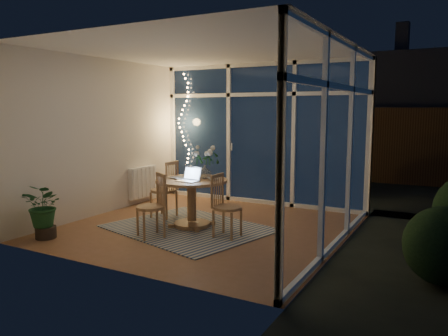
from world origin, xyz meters
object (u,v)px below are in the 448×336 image
(laptop, at_px, (188,174))
(chair_front, at_px, (150,206))
(potted_plant, at_px, (45,211))
(chair_right, at_px, (227,206))
(chair_left, at_px, (164,189))
(dining_table, at_px, (192,203))
(flower_vase, at_px, (205,171))

(laptop, bearing_deg, chair_front, -108.60)
(potted_plant, bearing_deg, chair_front, 29.69)
(chair_right, xyz_separation_m, potted_plant, (-2.17, -1.23, -0.06))
(chair_left, height_order, chair_front, chair_left)
(chair_left, relative_size, chair_right, 1.07)
(dining_table, bearing_deg, potted_plant, -134.87)
(dining_table, relative_size, chair_right, 1.20)
(chair_left, relative_size, chair_front, 1.05)
(chair_left, height_order, chair_right, chair_left)
(dining_table, distance_m, flower_vase, 0.52)
(chair_front, relative_size, potted_plant, 1.18)
(chair_right, bearing_deg, potted_plant, 119.80)
(dining_table, bearing_deg, flower_vase, 55.37)
(chair_left, distance_m, chair_front, 1.14)
(dining_table, xyz_separation_m, laptop, (0.06, -0.19, 0.47))
(dining_table, xyz_separation_m, flower_vase, (0.13, 0.18, 0.47))
(chair_right, height_order, chair_front, chair_front)
(dining_table, height_order, chair_right, chair_right)
(chair_left, distance_m, flower_vase, 0.92)
(chair_left, xyz_separation_m, chair_right, (1.45, -0.50, -0.03))
(laptop, xyz_separation_m, flower_vase, (0.07, 0.37, -0.01))
(chair_front, xyz_separation_m, flower_vase, (0.32, 0.92, 0.38))
(chair_front, bearing_deg, flower_vase, 103.51)
(dining_table, xyz_separation_m, potted_plant, (-1.45, -1.45, 0.02))
(laptop, relative_size, potted_plant, 0.40)
(laptop, bearing_deg, dining_table, 113.59)
(chair_front, bearing_deg, chair_right, 61.61)
(flower_vase, bearing_deg, dining_table, -124.63)
(chair_right, bearing_deg, dining_table, 73.12)
(potted_plant, bearing_deg, flower_vase, 46.12)
(chair_right, height_order, potted_plant, chair_right)
(chair_right, bearing_deg, flower_vase, 56.36)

